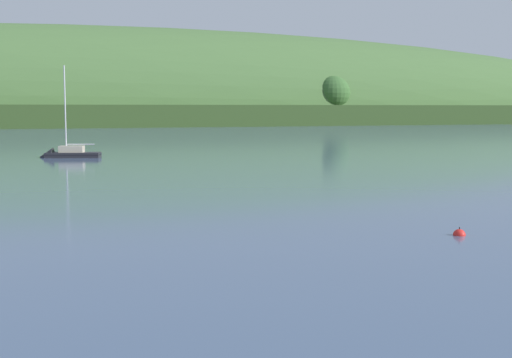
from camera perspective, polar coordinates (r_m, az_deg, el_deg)
far_shoreline_hill at (r=214.30m, az=-9.98°, el=4.44°), size 540.86×84.33×57.74m
sailboat_midwater_white at (r=73.38m, az=-15.11°, el=1.86°), size 6.29×3.80×10.01m
mooring_buoy_foreground at (r=28.89m, az=16.10°, el=-4.39°), size 0.49×0.49×0.57m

